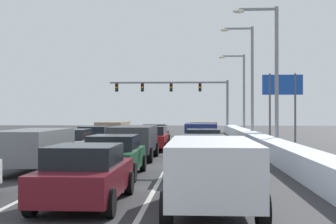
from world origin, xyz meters
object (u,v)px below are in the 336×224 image
Objects in this scene: sedan_gray_right_lane_second at (203,155)px; suv_tan_left_lane_fifth at (113,130)px; suv_charcoal_center_lane_third at (134,139)px; sedan_red_center_lane_fourth at (152,138)px; suv_gray_left_lane_second at (34,146)px; sedan_silver_left_lane_third at (72,144)px; sedan_navy_left_lane_fourth at (95,138)px; suv_white_right_lane_nearest at (212,168)px; suv_tan_right_lane_fifth at (203,130)px; street_lamp_right_near at (271,66)px; street_lamp_right_mid at (248,74)px; roadside_sign_right at (282,92)px; sedan_green_center_lane_second at (114,155)px; traffic_light_gantry at (182,92)px; street_lamp_right_far at (240,87)px; sedan_silver_right_lane_third at (203,144)px; suv_navy_right_lane_fourth at (200,133)px; sedan_maroon_center_lane_nearest at (85,174)px; sedan_black_center_lane_fifth at (155,134)px.

sedan_gray_right_lane_second is 19.86m from suv_tan_left_lane_fifth.
sedan_red_center_lane_fourth is at bearing 86.77° from suv_charcoal_center_lane_third.
suv_gray_left_lane_second is at bearing -119.90° from suv_charcoal_center_lane_third.
sedan_silver_left_lane_third is 1.00× the size of sedan_navy_left_lane_fourth.
suv_white_right_lane_nearest and suv_tan_right_lane_fifth have the same top height.
street_lamp_right_near is (10.66, -8.10, 4.07)m from suv_tan_left_lane_fifth.
street_lamp_right_mid is (10.45, 2.23, 4.43)m from suv_tan_left_lane_fifth.
street_lamp_right_mid is at bearing -176.50° from roadside_sign_right.
sedan_gray_right_lane_second is 12.19m from street_lamp_right_near.
suv_white_right_lane_nearest is at bearing -89.02° from sedan_gray_right_lane_second.
sedan_silver_left_lane_third is 0.53× the size of street_lamp_right_near.
sedan_green_center_lane_second is 0.32× the size of traffic_light_gantry.
street_lamp_right_near is 20.65m from street_lamp_right_far.
street_lamp_right_mid is 10.34m from street_lamp_right_far.
sedan_silver_right_lane_third and sedan_navy_left_lane_fourth have the same top height.
suv_tan_left_lane_fifth is at bearing -169.71° from roadside_sign_right.
sedan_silver_left_lane_third is at bearing -121.13° from sedan_red_center_lane_fourth.
suv_charcoal_center_lane_third is 1.09× the size of sedan_silver_left_lane_third.
suv_navy_right_lane_fourth is at bearing -92.30° from suv_tan_right_lane_fifth.
sedan_green_center_lane_second is 12.49m from sedan_red_center_lane_fourth.
sedan_red_center_lane_fourth is 1.00× the size of sedan_navy_left_lane_fourth.
traffic_light_gantry is (-2.00, 32.14, 4.12)m from sedan_silver_right_lane_third.
traffic_light_gantry reaches higher than suv_navy_right_lane_fourth.
roadside_sign_right is (6.61, 21.13, 3.25)m from sedan_gray_right_lane_second.
street_lamp_right_far is at bearing 78.95° from sedan_maroon_center_lane_nearest.
sedan_silver_left_lane_third is at bearing -89.69° from sedan_navy_left_lane_fourth.
sedan_silver_left_lane_third is at bearing -125.55° from street_lamp_right_mid.
suv_tan_left_lane_fifth reaches higher than sedan_silver_right_lane_third.
traffic_light_gantry is 19.83m from roadside_sign_right.
suv_gray_left_lane_second is 0.59× the size of street_lamp_right_far.
sedan_maroon_center_lane_nearest is 0.32× the size of traffic_light_gantry.
suv_white_right_lane_nearest is 14.53m from sedan_silver_left_lane_third.
sedan_gray_right_lane_second is 21.83m from street_lamp_right_mid.
sedan_black_center_lane_fifth is at bearing 100.41° from sedan_gray_right_lane_second.
sedan_green_center_lane_second is (-3.28, -13.71, -0.25)m from suv_navy_right_lane_fourth.
suv_tan_left_lane_fifth is at bearing -102.99° from traffic_light_gantry.
sedan_maroon_center_lane_nearest is 1.00× the size of sedan_navy_left_lane_fourth.
suv_navy_right_lane_fourth reaches higher than sedan_silver_right_lane_third.
sedan_navy_left_lane_fourth is at bearing -90.01° from suv_tan_left_lane_fifth.
sedan_gray_right_lane_second is 1.00× the size of sedan_maroon_center_lane_nearest.
traffic_light_gantry reaches higher than sedan_red_center_lane_fourth.
suv_gray_left_lane_second is 1.09× the size of sedan_navy_left_lane_fourth.
suv_tan_right_lane_fifth is 19.14m from traffic_light_gantry.
sedan_red_center_lane_fourth and sedan_navy_left_lane_fourth have the same top height.
sedan_green_center_lane_second is 3.44m from suv_gray_left_lane_second.
suv_tan_right_lane_fifth and suv_gray_left_lane_second have the same top height.
suv_navy_right_lane_fourth reaches higher than sedan_silver_left_lane_third.
suv_charcoal_center_lane_third is at bearing -116.15° from street_lamp_right_mid.
suv_navy_right_lane_fourth is 9.64m from sedan_silver_left_lane_third.
sedan_maroon_center_lane_nearest is (-3.06, -19.24, -0.25)m from suv_navy_right_lane_fourth.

